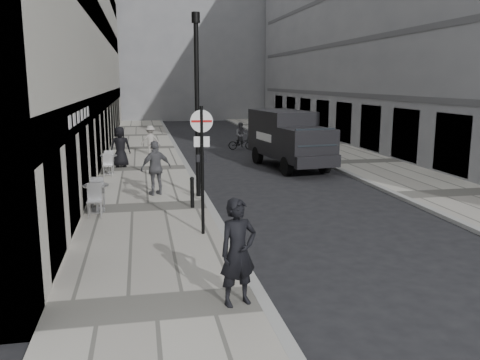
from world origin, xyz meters
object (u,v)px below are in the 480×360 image
(cyclist, at_px, (241,139))
(lamppost, at_px, (197,97))
(walking_man, at_px, (238,252))
(sign_post, at_px, (202,153))
(panel_van, at_px, (288,136))

(cyclist, bearing_deg, lamppost, -99.95)
(lamppost, bearing_deg, walking_man, -91.93)
(walking_man, xyz_separation_m, sign_post, (-0.09, 4.51, 1.19))
(panel_van, bearing_deg, lamppost, -138.25)
(walking_man, height_order, panel_van, panel_van)
(lamppost, relative_size, panel_van, 1.05)
(cyclist, bearing_deg, walking_man, -93.57)
(walking_man, height_order, sign_post, sign_post)
(walking_man, bearing_deg, panel_van, 53.17)
(walking_man, relative_size, cyclist, 1.18)
(panel_van, bearing_deg, walking_man, -117.53)
(sign_post, relative_size, cyclist, 2.02)
(sign_post, xyz_separation_m, panel_van, (5.46, 10.52, -0.77))
(lamppost, height_order, cyclist, lamppost)
(lamppost, xyz_separation_m, cyclist, (4.11, 12.81, -2.98))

